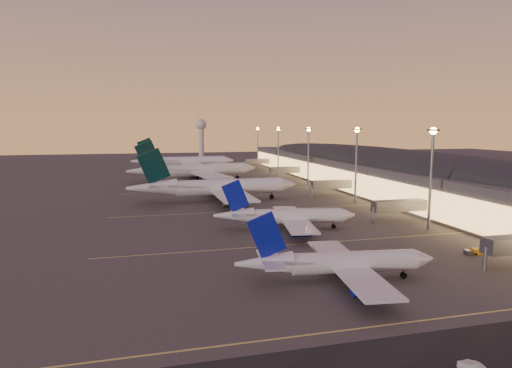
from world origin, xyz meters
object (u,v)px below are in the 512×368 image
object	(u,v)px
airliner_wide_near	(215,188)
airliner_wide_mid	(195,171)
airliner_wide_far	(184,162)
airliner_narrow_south	(337,263)
radar_tower	(201,132)
airliner_narrow_north	(285,216)
baggage_tug_b	(476,251)

from	to	relation	value
airliner_wide_near	airliner_wide_mid	size ratio (longest dim) A/B	0.94
airliner_wide_far	airliner_wide_near	bearing A→B (deg)	-91.70
airliner_wide_near	airliner_wide_mid	distance (m)	58.18
airliner_narrow_south	radar_tower	bearing A→B (deg)	94.23
airliner_wide_mid	airliner_wide_near	bearing A→B (deg)	-98.61
airliner_wide_near	airliner_narrow_north	bearing A→B (deg)	-77.68
airliner_wide_near	baggage_tug_b	bearing A→B (deg)	-61.90
airliner_narrow_north	airliner_wide_near	xyz separation A→B (m)	(-10.88, 45.49, 1.56)
airliner_narrow_south	airliner_wide_near	xyz separation A→B (m)	(-7.82, 82.87, 1.73)
airliner_wide_far	baggage_tug_b	xyz separation A→B (m)	(43.67, -190.58, -4.56)
airliner_wide_mid	radar_tower	world-z (taller)	radar_tower
airliner_narrow_north	baggage_tug_b	size ratio (longest dim) A/B	8.42
airliner_narrow_north	airliner_wide_far	bearing A→B (deg)	103.46
airliner_wide_near	airliner_wide_mid	xyz separation A→B (m)	(-0.99, 58.17, 0.30)
airliner_narrow_north	baggage_tug_b	bearing A→B (deg)	-34.65
radar_tower	baggage_tug_b	xyz separation A→B (m)	(21.93, -281.03, -21.31)
airliner_wide_near	airliner_wide_far	size ratio (longest dim) A/B	0.96
airliner_narrow_south	baggage_tug_b	bearing A→B (deg)	18.87
airliner_narrow_north	airliner_wide_near	bearing A→B (deg)	112.51
airliner_wide_near	airliner_wide_far	distance (m)	115.13
radar_tower	airliner_narrow_north	bearing A→B (deg)	-92.15
airliner_narrow_south	airliner_narrow_north	xyz separation A→B (m)	(3.06, 37.38, 0.17)
airliner_narrow_south	airliner_wide_mid	size ratio (longest dim) A/B	0.55
airliner_wide_mid	baggage_tug_b	distance (m)	140.52
airliner_narrow_north	radar_tower	world-z (taller)	radar_tower
airliner_narrow_south	airliner_narrow_north	world-z (taller)	airliner_narrow_north
radar_tower	airliner_wide_near	bearing A→B (deg)	-95.64
radar_tower	airliner_narrow_south	bearing A→B (deg)	-92.48
airliner_wide_far	radar_tower	bearing A→B (deg)	74.05
airliner_wide_far	radar_tower	distance (m)	94.52
airliner_narrow_north	radar_tower	size ratio (longest dim) A/B	1.12
airliner_narrow_south	airliner_wide_near	bearing A→B (deg)	102.10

